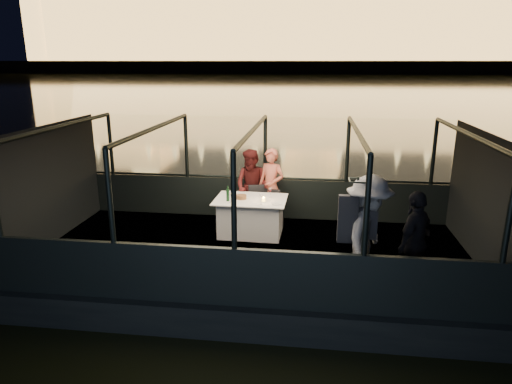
# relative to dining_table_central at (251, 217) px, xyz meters

# --- Properties ---
(river_water) EXTENTS (500.00, 500.00, 0.00)m
(river_water) POSITION_rel_dining_table_central_xyz_m (0.17, 79.14, -0.89)
(river_water) COLOR black
(river_water) RESTS_ON ground
(boat_hull) EXTENTS (8.60, 4.40, 1.00)m
(boat_hull) POSITION_rel_dining_table_central_xyz_m (0.17, -0.86, -0.89)
(boat_hull) COLOR black
(boat_hull) RESTS_ON river_water
(boat_deck) EXTENTS (8.00, 4.00, 0.04)m
(boat_deck) POSITION_rel_dining_table_central_xyz_m (0.17, -0.86, -0.41)
(boat_deck) COLOR black
(boat_deck) RESTS_ON boat_hull
(gunwale_port) EXTENTS (8.00, 0.08, 0.90)m
(gunwale_port) POSITION_rel_dining_table_central_xyz_m (0.17, 1.14, 0.06)
(gunwale_port) COLOR black
(gunwale_port) RESTS_ON boat_deck
(gunwale_starboard) EXTENTS (8.00, 0.08, 0.90)m
(gunwale_starboard) POSITION_rel_dining_table_central_xyz_m (0.17, -2.86, 0.06)
(gunwale_starboard) COLOR black
(gunwale_starboard) RESTS_ON boat_deck
(cabin_glass_port) EXTENTS (8.00, 0.02, 1.40)m
(cabin_glass_port) POSITION_rel_dining_table_central_xyz_m (0.17, 1.14, 1.21)
(cabin_glass_port) COLOR #99B2B2
(cabin_glass_port) RESTS_ON gunwale_port
(cabin_glass_starboard) EXTENTS (8.00, 0.02, 1.40)m
(cabin_glass_starboard) POSITION_rel_dining_table_central_xyz_m (0.17, -2.86, 1.21)
(cabin_glass_starboard) COLOR #99B2B2
(cabin_glass_starboard) RESTS_ON gunwale_starboard
(cabin_roof_glass) EXTENTS (8.00, 4.00, 0.02)m
(cabin_roof_glass) POSITION_rel_dining_table_central_xyz_m (0.17, -0.86, 1.91)
(cabin_roof_glass) COLOR #99B2B2
(cabin_roof_glass) RESTS_ON boat_deck
(end_wall_fore) EXTENTS (0.02, 4.00, 2.30)m
(end_wall_fore) POSITION_rel_dining_table_central_xyz_m (-3.83, -0.86, 0.76)
(end_wall_fore) COLOR black
(end_wall_fore) RESTS_ON boat_deck
(end_wall_aft) EXTENTS (0.02, 4.00, 2.30)m
(end_wall_aft) POSITION_rel_dining_table_central_xyz_m (4.17, -0.86, 0.76)
(end_wall_aft) COLOR black
(end_wall_aft) RESTS_ON boat_deck
(canopy_ribs) EXTENTS (8.00, 4.00, 2.30)m
(canopy_ribs) POSITION_rel_dining_table_central_xyz_m (0.17, -0.86, 0.76)
(canopy_ribs) COLOR black
(canopy_ribs) RESTS_ON boat_deck
(embankment) EXTENTS (400.00, 140.00, 6.00)m
(embankment) POSITION_rel_dining_table_central_xyz_m (0.17, 209.14, 0.11)
(embankment) COLOR #423D33
(embankment) RESTS_ON ground
(dining_table_central) EXTENTS (1.47, 1.08, 0.77)m
(dining_table_central) POSITION_rel_dining_table_central_xyz_m (0.00, 0.00, 0.00)
(dining_table_central) COLOR white
(dining_table_central) RESTS_ON boat_deck
(chair_port_left) EXTENTS (0.50, 0.50, 0.87)m
(chair_port_left) POSITION_rel_dining_table_central_xyz_m (0.06, 0.49, 0.06)
(chair_port_left) COLOR black
(chair_port_left) RESTS_ON boat_deck
(chair_port_right) EXTENTS (0.49, 0.49, 0.80)m
(chair_port_right) POSITION_rel_dining_table_central_xyz_m (0.39, 0.47, 0.06)
(chair_port_right) COLOR black
(chair_port_right) RESTS_ON boat_deck
(coat_stand) EXTENTS (0.54, 0.45, 1.86)m
(coat_stand) POSITION_rel_dining_table_central_xyz_m (1.89, -2.27, 0.51)
(coat_stand) COLOR black
(coat_stand) RESTS_ON boat_deck
(person_woman_coral) EXTENTS (0.71, 0.61, 1.66)m
(person_woman_coral) POSITION_rel_dining_table_central_xyz_m (0.34, 0.76, 0.36)
(person_woman_coral) COLOR #CC624A
(person_woman_coral) RESTS_ON boat_deck
(person_man_maroon) EXTENTS (0.95, 0.85, 1.64)m
(person_man_maroon) POSITION_rel_dining_table_central_xyz_m (-0.07, 0.75, 0.36)
(person_man_maroon) COLOR #451313
(person_man_maroon) RESTS_ON boat_deck
(passenger_stripe) EXTENTS (0.99, 1.36, 1.88)m
(passenger_stripe) POSITION_rel_dining_table_central_xyz_m (2.08, -2.23, 0.47)
(passenger_stripe) COLOR white
(passenger_stripe) RESTS_ON boat_deck
(passenger_dark) EXTENTS (0.89, 1.00, 1.62)m
(passenger_dark) POSITION_rel_dining_table_central_xyz_m (2.82, -2.03, 0.47)
(passenger_dark) COLOR black
(passenger_dark) RESTS_ON boat_deck
(wine_bottle) EXTENTS (0.09, 0.09, 0.31)m
(wine_bottle) POSITION_rel_dining_table_central_xyz_m (-0.43, -0.19, 0.53)
(wine_bottle) COLOR #123318
(wine_bottle) RESTS_ON dining_table_central
(bread_basket) EXTENTS (0.26, 0.26, 0.08)m
(bread_basket) POSITION_rel_dining_table_central_xyz_m (-0.18, -0.02, 0.42)
(bread_basket) COLOR brown
(bread_basket) RESTS_ON dining_table_central
(amber_candle) EXTENTS (0.07, 0.07, 0.08)m
(amber_candle) POSITION_rel_dining_table_central_xyz_m (0.28, -0.12, 0.42)
(amber_candle) COLOR gold
(amber_candle) RESTS_ON dining_table_central
(plate_near) EXTENTS (0.24, 0.24, 0.01)m
(plate_near) POSITION_rel_dining_table_central_xyz_m (0.55, -0.26, 0.39)
(plate_near) COLOR silver
(plate_near) RESTS_ON dining_table_central
(plate_far) EXTENTS (0.32, 0.32, 0.02)m
(plate_far) POSITION_rel_dining_table_central_xyz_m (-0.16, 0.14, 0.39)
(plate_far) COLOR white
(plate_far) RESTS_ON dining_table_central
(wine_glass_white) EXTENTS (0.08, 0.08, 0.21)m
(wine_glass_white) POSITION_rel_dining_table_central_xyz_m (-0.35, -0.29, 0.48)
(wine_glass_white) COLOR white
(wine_glass_white) RESTS_ON dining_table_central
(wine_glass_red) EXTENTS (0.09, 0.09, 0.20)m
(wine_glass_red) POSITION_rel_dining_table_central_xyz_m (0.39, 0.15, 0.48)
(wine_glass_red) COLOR silver
(wine_glass_red) RESTS_ON dining_table_central
(wine_glass_empty) EXTENTS (0.09, 0.09, 0.20)m
(wine_glass_empty) POSITION_rel_dining_table_central_xyz_m (0.25, -0.34, 0.48)
(wine_glass_empty) COLOR white
(wine_glass_empty) RESTS_ON dining_table_central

